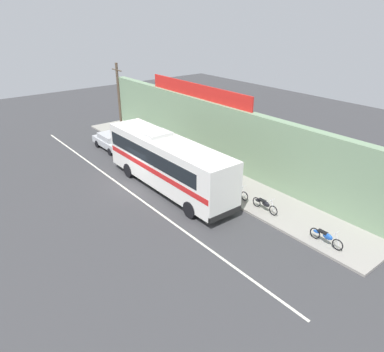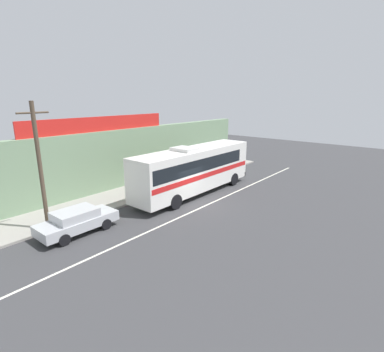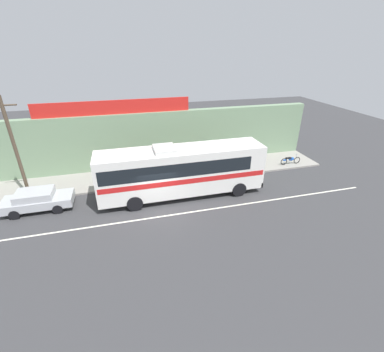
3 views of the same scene
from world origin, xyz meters
TOP-DOWN VIEW (x-y plane):
  - ground_plane at (0.00, 0.00)m, footprint 70.00×70.00m
  - sidewalk_slab at (0.00, 5.20)m, footprint 30.00×3.60m
  - storefront_facade at (0.00, 7.35)m, footprint 30.00×0.70m
  - storefront_billboard at (-2.22, 7.35)m, footprint 12.12×0.12m
  - road_center_stripe at (0.00, -0.80)m, footprint 30.00×0.14m
  - intercity_bus at (1.81, 1.53)m, footprint 11.47×2.59m
  - parked_car at (-7.67, 2.11)m, footprint 4.29×1.83m
  - utility_pole at (-8.59, 3.66)m, footprint 1.60×0.22m
  - motorcycle_red at (8.13, 4.26)m, footprint 1.94×0.56m
  - motorcycle_green at (12.41, 4.13)m, footprint 1.95×0.56m
  - motorcycle_blue at (5.84, 4.23)m, footprint 1.84×0.56m
  - pedestrian_by_curb at (-0.42, 4.87)m, footprint 0.30×0.48m

SIDE VIEW (x-z plane):
  - ground_plane at x=0.00m, z-range 0.00..0.00m
  - road_center_stripe at x=0.00m, z-range 0.00..0.01m
  - sidewalk_slab at x=0.00m, z-range 0.00..0.14m
  - motorcycle_red at x=8.13m, z-range 0.09..1.04m
  - motorcycle_green at x=12.41m, z-range 0.09..1.04m
  - motorcycle_blue at x=5.84m, z-range 0.09..1.04m
  - parked_car at x=-7.67m, z-range 0.05..1.42m
  - pedestrian_by_curb at x=-0.42m, z-range 0.29..2.02m
  - intercity_bus at x=1.81m, z-range 0.17..3.96m
  - storefront_facade at x=0.00m, z-range 0.00..4.80m
  - utility_pole at x=-8.59m, z-range 0.27..7.29m
  - storefront_billboard at x=-2.22m, z-range 4.80..5.90m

